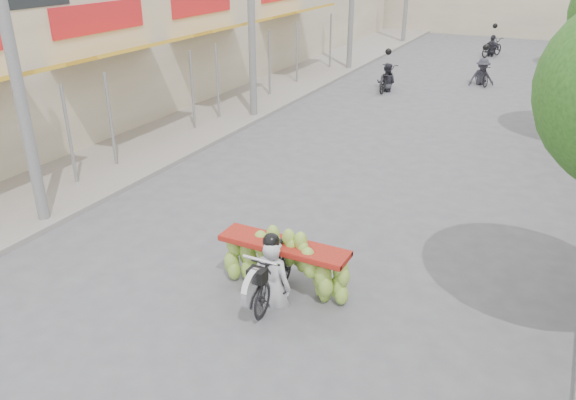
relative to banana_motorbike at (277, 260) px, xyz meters
The scene contains 8 objects.
ground 2.93m from the banana_motorbike, 97.83° to the right, with size 120.00×120.00×0.00m, color #57575D.
sidewalk_left 14.27m from the banana_motorbike, 121.21° to the left, with size 4.00×60.00×0.12m, color gray.
shophouse_row_left 16.82m from the banana_motorbike, 137.92° to the left, with size 9.77×40.00×6.00m.
utility_pole_near 6.66m from the banana_motorbike, behind, with size 0.60×0.24×8.00m.
banana_motorbike is the anchor object (origin of this frame).
bg_motorbike_a 15.28m from the banana_motorbike, 101.04° to the left, with size 0.81×1.77×1.95m.
bg_motorbike_b 17.81m from the banana_motorbike, 88.83° to the left, with size 1.19×1.51×1.95m.
bg_motorbike_c 24.92m from the banana_motorbike, 90.71° to the left, with size 1.22×1.81×1.95m.
Camera 1 is at (4.18, -4.27, 5.50)m, focal length 35.00 mm.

